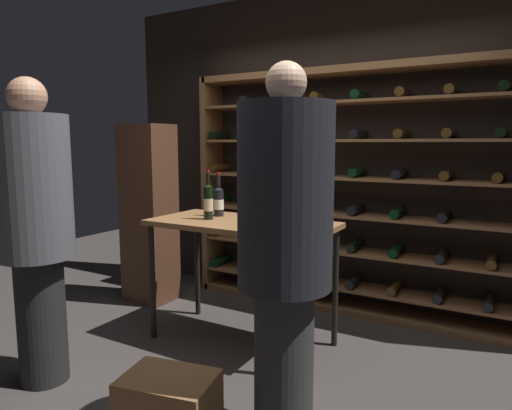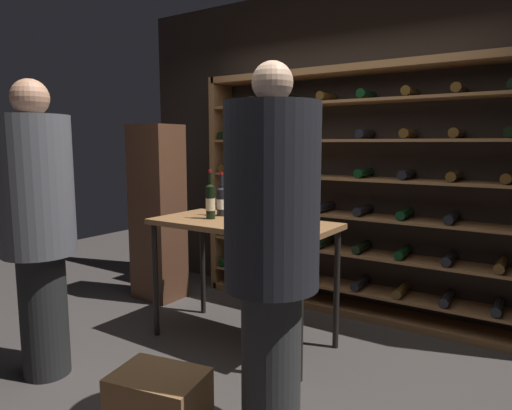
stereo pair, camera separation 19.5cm
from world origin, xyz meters
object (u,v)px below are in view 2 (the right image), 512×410
object	(u,v)px
wine_crate	(159,401)
wine_bottle_amber_reserve	(210,201)
wine_rack	(363,195)
wine_bottle_black_capsule	(222,201)
tasting_table	(243,234)
display_cabinet	(158,213)
person_bystander_dark_jacket	(38,217)
wine_glass_stemmed_left	(286,206)
person_bystander_red_print	(272,242)

from	to	relation	value
wine_crate	wine_bottle_amber_reserve	xyz separation A→B (m)	(-0.52, 1.09, 0.92)
wine_rack	wine_bottle_black_capsule	world-z (taller)	wine_rack
wine_rack	tasting_table	world-z (taller)	wine_rack
tasting_table	wine_crate	bearing A→B (deg)	-77.57
display_cabinet	person_bystander_dark_jacket	bearing A→B (deg)	-72.40
wine_rack	wine_crate	bearing A→B (deg)	-97.70
wine_bottle_black_capsule	wine_glass_stemmed_left	size ratio (longest dim) A/B	2.34
wine_rack	wine_bottle_amber_reserve	world-z (taller)	wine_rack
person_bystander_red_print	person_bystander_dark_jacket	bearing A→B (deg)	15.18
wine_bottle_amber_reserve	person_bystander_red_print	bearing A→B (deg)	-38.56
wine_glass_stemmed_left	person_bystander_red_print	bearing A→B (deg)	-63.40
person_bystander_red_print	wine_glass_stemmed_left	distance (m)	1.27
wine_bottle_amber_reserve	wine_glass_stemmed_left	world-z (taller)	wine_bottle_amber_reserve
person_bystander_dark_jacket	wine_crate	size ratio (longest dim) A/B	3.96
person_bystander_red_print	wine_glass_stemmed_left	bearing A→B (deg)	-56.13
wine_rack	tasting_table	size ratio (longest dim) A/B	2.29
display_cabinet	wine_bottle_amber_reserve	size ratio (longest dim) A/B	4.47
person_bystander_dark_jacket	person_bystander_red_print	world-z (taller)	person_bystander_dark_jacket
person_bystander_dark_jacket	person_bystander_red_print	xyz separation A→B (m)	(1.60, 0.22, -0.00)
wine_rack	display_cabinet	xyz separation A→B (m)	(-1.82, -0.66, -0.23)
person_bystander_red_print	wine_rack	bearing A→B (deg)	-75.18
wine_glass_stemmed_left	person_bystander_dark_jacket	bearing A→B (deg)	-127.22
wine_bottle_amber_reserve	tasting_table	bearing A→B (deg)	10.33
tasting_table	person_bystander_red_print	size ratio (longest dim) A/B	0.73
wine_bottle_amber_reserve	wine_bottle_black_capsule	bearing A→B (deg)	97.10
wine_crate	person_bystander_red_print	bearing A→B (deg)	23.22
display_cabinet	wine_bottle_black_capsule	world-z (taller)	display_cabinet
wine_rack	person_bystander_red_print	distance (m)	1.96
person_bystander_dark_jacket	wine_bottle_amber_reserve	world-z (taller)	person_bystander_dark_jacket
wine_glass_stemmed_left	wine_crate	bearing A→B (deg)	-89.29
wine_rack	wine_glass_stemmed_left	distance (m)	0.86
person_bystander_dark_jacket	wine_bottle_amber_reserve	distance (m)	1.20
wine_glass_stemmed_left	wine_bottle_amber_reserve	bearing A→B (deg)	-150.66
wine_rack	wine_bottle_black_capsule	size ratio (longest dim) A/B	9.01
wine_rack	wine_crate	distance (m)	2.38
tasting_table	wine_glass_stemmed_left	xyz separation A→B (m)	(0.23, 0.23, 0.20)
wine_rack	person_bystander_red_print	size ratio (longest dim) A/B	1.67
wine_rack	wine_bottle_amber_reserve	distance (m)	1.36
wine_rack	display_cabinet	bearing A→B (deg)	-160.05
wine_glass_stemmed_left	wine_bottle_black_capsule	bearing A→B (deg)	-167.61
person_bystander_dark_jacket	wine_bottle_amber_reserve	xyz separation A→B (m)	(0.53, 1.07, 0.03)
wine_bottle_amber_reserve	wine_bottle_black_capsule	xyz separation A→B (m)	(-0.02, 0.17, -0.02)
wine_crate	tasting_table	bearing A→B (deg)	102.43
wine_rack	display_cabinet	size ratio (longest dim) A/B	1.87
wine_rack	wine_bottle_black_capsule	xyz separation A→B (m)	(-0.83, -0.92, -0.01)
wine_crate	wine_glass_stemmed_left	bearing A→B (deg)	90.71
wine_rack	person_bystander_red_print	world-z (taller)	wine_rack
person_bystander_dark_jacket	person_bystander_red_print	size ratio (longest dim) A/B	1.01
person_bystander_red_print	wine_bottle_amber_reserve	size ratio (longest dim) A/B	5.00
wine_bottle_black_capsule	wine_rack	bearing A→B (deg)	47.83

